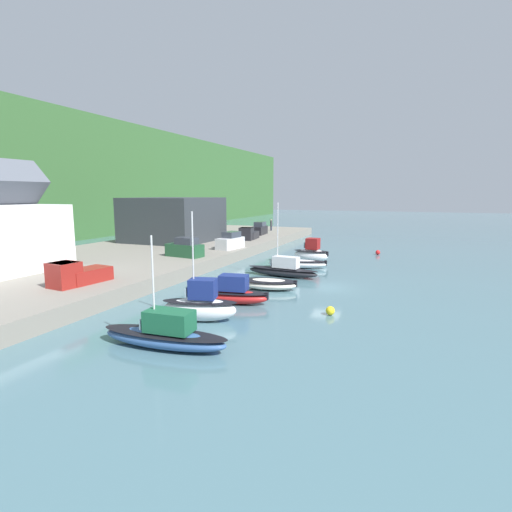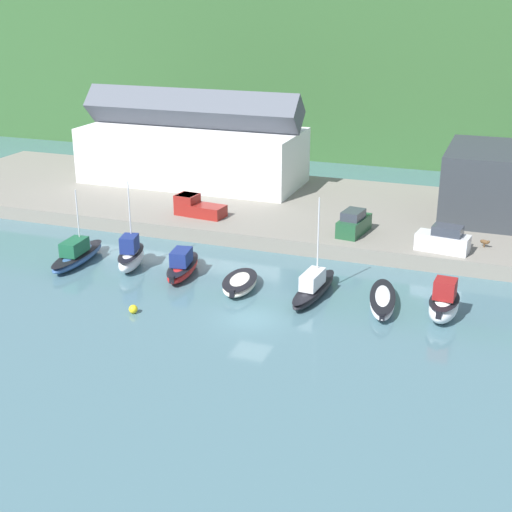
{
  "view_description": "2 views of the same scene",
  "coord_description": "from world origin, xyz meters",
  "views": [
    {
      "loc": [
        -34.37,
        -7.26,
        8.26
      ],
      "look_at": [
        3.56,
        8.24,
        1.82
      ],
      "focal_mm": 28.0,
      "sensor_mm": 36.0,
      "label": 1
    },
    {
      "loc": [
        15.63,
        -41.36,
        20.97
      ],
      "look_at": [
        -2.58,
        8.03,
        1.46
      ],
      "focal_mm": 50.0,
      "sensor_mm": 36.0,
      "label": 2
    }
  ],
  "objects": [
    {
      "name": "ground_plane",
      "position": [
        0.0,
        0.0,
        0.0
      ],
      "size": [
        320.0,
        320.0,
        0.0
      ],
      "primitive_type": "plane",
      "color": "#476B75"
    },
    {
      "name": "quay_promenade",
      "position": [
        0.0,
        24.24,
        0.65
      ],
      "size": [
        90.95,
        22.38,
        1.3
      ],
      "color": "gray",
      "rests_on": "ground_plane"
    },
    {
      "name": "yacht_club_building",
      "position": [
        15.84,
        26.45,
        4.47
      ],
      "size": [
        12.15,
        11.44,
        6.35
      ],
      "color": "#2D3338",
      "rests_on": "quay_promenade"
    },
    {
      "name": "moored_boat_0",
      "position": [
        -17.18,
        5.07,
        0.75
      ],
      "size": [
        2.4,
        7.55,
        6.09
      ],
      "rotation": [
        0.0,
        0.0,
        0.07
      ],
      "color": "#33568E",
      "rests_on": "ground_plane"
    },
    {
      "name": "moored_boat_1",
      "position": [
        -12.45,
        5.64,
        1.05
      ],
      "size": [
        2.82,
        5.22,
        7.14
      ],
      "rotation": [
        0.0,
        0.0,
        0.25
      ],
      "color": "white",
      "rests_on": "ground_plane"
    },
    {
      "name": "moored_boat_2",
      "position": [
        -7.87,
        5.63,
        0.78
      ],
      "size": [
        2.77,
        6.27,
        2.19
      ],
      "rotation": [
        0.0,
        0.0,
        0.16
      ],
      "color": "red",
      "rests_on": "ground_plane"
    },
    {
      "name": "moored_boat_3",
      "position": [
        -2.59,
        4.53,
        0.5
      ],
      "size": [
        3.07,
        5.32,
        0.92
      ],
      "rotation": [
        0.0,
        0.0,
        0.14
      ],
      "color": "white",
      "rests_on": "ground_plane"
    },
    {
      "name": "moored_boat_4",
      "position": [
        2.99,
        5.08,
        0.74
      ],
      "size": [
        2.22,
        7.64,
        7.38
      ],
      "rotation": [
        0.0,
        0.0,
        -0.09
      ],
      "color": "black",
      "rests_on": "ground_plane"
    },
    {
      "name": "moored_boat_5",
      "position": [
        8.06,
        5.05,
        0.52
      ],
      "size": [
        2.96,
        6.87,
        0.96
      ],
      "rotation": [
        0.0,
        0.0,
        0.18
      ],
      "color": "silver",
      "rests_on": "ground_plane"
    },
    {
      "name": "moored_boat_6",
      "position": [
        12.32,
        4.59,
        1.09
      ],
      "size": [
        2.21,
        4.39,
        2.93
      ],
      "rotation": [
        0.0,
        0.0,
        -0.06
      ],
      "color": "white",
      "rests_on": "ground_plane"
    },
    {
      "name": "parked_car_0",
      "position": [
        28.95,
        17.98,
        2.22
      ],
      "size": [
        4.33,
        2.12,
        2.16
      ],
      "rotation": [
        0.0,
        0.0,
        1.65
      ],
      "color": "black",
      "rests_on": "quay_promenade"
    },
    {
      "name": "parked_car_1",
      "position": [
        3.26,
        16.65,
        2.22
      ],
      "size": [
        2.35,
        4.4,
        2.16
      ],
      "rotation": [
        0.0,
        0.0,
        -0.13
      ],
      "color": "#1E4C2D",
      "rests_on": "quay_promenade"
    },
    {
      "name": "parked_car_2",
      "position": [
        11.05,
        14.83,
        2.22
      ],
      "size": [
        4.4,
        2.34,
        2.16
      ],
      "rotation": [
        0.0,
        0.0,
        1.44
      ],
      "color": "silver",
      "rests_on": "quay_promenade"
    },
    {
      "name": "pickup_truck_0",
      "position": [
        21.26,
        16.75,
        2.12
      ],
      "size": [
        4.92,
        2.49,
        1.9
      ],
      "rotation": [
        0.0,
        0.0,
        1.69
      ],
      "color": "black",
      "rests_on": "quay_promenade"
    },
    {
      "name": "pickup_truck_1",
      "position": [
        -11.83,
        16.92,
        2.12
      ],
      "size": [
        4.9,
        2.43,
        1.9
      ],
      "rotation": [
        0.0,
        0.0,
        1.47
      ],
      "color": "maroon",
      "rests_on": "quay_promenade"
    },
    {
      "name": "person_on_quay",
      "position": [
        36.29,
        18.53,
        2.4
      ],
      "size": [
        0.4,
        0.4,
        2.14
      ],
      "color": "#232838",
      "rests_on": "quay_promenade"
    },
    {
      "name": "dog_on_quay",
      "position": [
        14.18,
        16.89,
        1.76
      ],
      "size": [
        0.85,
        0.64,
        0.68
      ],
      "rotation": [
        0.0,
        0.0,
        4.23
      ],
      "color": "brown",
      "rests_on": "quay_promenade"
    },
    {
      "name": "mooring_buoy_0",
      "position": [
        -8.0,
        -1.98,
        0.31
      ],
      "size": [
        0.62,
        0.62,
        0.62
      ],
      "color": "yellow",
      "rests_on": "ground_plane"
    },
    {
      "name": "mooring_buoy_1",
      "position": [
        21.67,
        -2.31,
        0.31
      ],
      "size": [
        0.62,
        0.62,
        0.62
      ],
      "color": "red",
      "rests_on": "ground_plane"
    }
  ]
}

